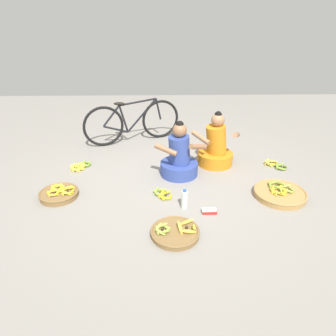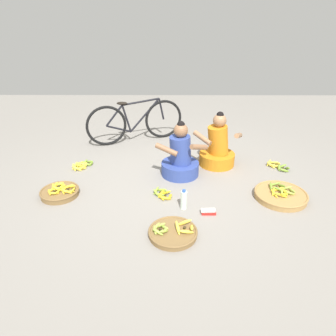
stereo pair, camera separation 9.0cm
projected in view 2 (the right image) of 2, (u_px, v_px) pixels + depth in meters
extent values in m
plane|color=gray|center=(168.00, 185.00, 4.00)|extent=(10.00, 10.00, 0.00)
cylinder|color=#334793|center=(180.00, 168.00, 4.23)|extent=(0.52, 0.52, 0.18)
cylinder|color=#334793|center=(180.00, 150.00, 4.10)|extent=(0.35, 0.33, 0.40)
sphere|color=#8C6042|center=(181.00, 130.00, 3.97)|extent=(0.19, 0.19, 0.19)
sphere|color=black|center=(181.00, 125.00, 3.94)|extent=(0.10, 0.10, 0.10)
cylinder|color=#8C6042|center=(166.00, 150.00, 3.91)|extent=(0.31, 0.17, 0.16)
cylinder|color=#8C6042|center=(199.00, 147.00, 3.99)|extent=(0.27, 0.26, 0.16)
cylinder|color=orange|center=(217.00, 159.00, 4.51)|extent=(0.52, 0.52, 0.18)
cylinder|color=orange|center=(218.00, 140.00, 4.38)|extent=(0.37, 0.33, 0.44)
sphere|color=#9E704C|center=(220.00, 121.00, 4.25)|extent=(0.19, 0.19, 0.19)
sphere|color=black|center=(220.00, 115.00, 4.21)|extent=(0.10, 0.10, 0.10)
cylinder|color=#9E704C|center=(202.00, 138.00, 4.23)|extent=(0.26, 0.27, 0.16)
cylinder|color=#9E704C|center=(238.00, 136.00, 4.31)|extent=(0.18, 0.31, 0.16)
torus|color=black|center=(106.00, 126.00, 5.07)|extent=(0.65, 0.29, 0.68)
torus|color=black|center=(164.00, 119.00, 5.40)|extent=(0.65, 0.29, 0.68)
cylinder|color=black|center=(145.00, 115.00, 5.24)|extent=(0.53, 0.23, 0.55)
cylinder|color=black|center=(127.00, 119.00, 5.15)|extent=(0.15, 0.09, 0.49)
cylinder|color=black|center=(141.00, 102.00, 5.11)|extent=(0.62, 0.27, 0.08)
cylinder|color=black|center=(119.00, 129.00, 5.17)|extent=(0.40, 0.19, 0.18)
cylinder|color=black|center=(114.00, 116.00, 5.05)|extent=(0.30, 0.15, 0.35)
cylinder|color=black|center=(161.00, 109.00, 5.31)|extent=(0.12, 0.07, 0.38)
ellipsoid|color=black|center=(122.00, 103.00, 5.01)|extent=(0.18, 0.08, 0.05)
cylinder|color=#A87F47|center=(281.00, 196.00, 3.70)|extent=(0.62, 0.62, 0.07)
torus|color=#A87F47|center=(281.00, 193.00, 3.68)|extent=(0.63, 0.63, 0.02)
ellipsoid|color=#9EB747|center=(292.00, 191.00, 3.69)|extent=(0.05, 0.15, 0.06)
ellipsoid|color=#9EB747|center=(286.00, 188.00, 3.74)|extent=(0.15, 0.04, 0.08)
ellipsoid|color=#9EB747|center=(282.00, 190.00, 3.70)|extent=(0.06, 0.15, 0.06)
ellipsoid|color=#9EB747|center=(291.00, 193.00, 3.62)|extent=(0.15, 0.06, 0.08)
sphere|color=#382D19|center=(287.00, 191.00, 3.68)|extent=(0.03, 0.03, 0.03)
ellipsoid|color=olive|center=(282.00, 186.00, 3.78)|extent=(0.07, 0.15, 0.09)
ellipsoid|color=olive|center=(275.00, 184.00, 3.83)|extent=(0.16, 0.04, 0.07)
ellipsoid|color=olive|center=(271.00, 186.00, 3.77)|extent=(0.05, 0.16, 0.07)
ellipsoid|color=olive|center=(279.00, 189.00, 3.70)|extent=(0.15, 0.03, 0.09)
sphere|color=#382D19|center=(277.00, 187.00, 3.77)|extent=(0.03, 0.03, 0.03)
ellipsoid|color=yellow|center=(285.00, 193.00, 3.64)|extent=(0.04, 0.16, 0.06)
ellipsoid|color=yellow|center=(282.00, 190.00, 3.69)|extent=(0.13, 0.13, 0.06)
ellipsoid|color=yellow|center=(277.00, 189.00, 3.71)|extent=(0.16, 0.04, 0.08)
ellipsoid|color=yellow|center=(273.00, 191.00, 3.67)|extent=(0.08, 0.16, 0.07)
ellipsoid|color=yellow|center=(274.00, 193.00, 3.64)|extent=(0.06, 0.16, 0.06)
ellipsoid|color=yellow|center=(281.00, 195.00, 3.58)|extent=(0.16, 0.03, 0.08)
ellipsoid|color=yellow|center=(285.00, 195.00, 3.59)|extent=(0.14, 0.11, 0.09)
sphere|color=#382D19|center=(279.00, 193.00, 3.65)|extent=(0.03, 0.03, 0.03)
cylinder|color=brown|center=(173.00, 233.00, 3.07)|extent=(0.49, 0.49, 0.05)
torus|color=brown|center=(173.00, 231.00, 3.06)|extent=(0.50, 0.50, 0.02)
ellipsoid|color=yellow|center=(192.00, 227.00, 3.06)|extent=(0.05, 0.16, 0.09)
ellipsoid|color=yellow|center=(184.00, 222.00, 3.13)|extent=(0.16, 0.04, 0.10)
ellipsoid|color=yellow|center=(178.00, 228.00, 3.05)|extent=(0.07, 0.16, 0.10)
ellipsoid|color=yellow|center=(186.00, 232.00, 3.00)|extent=(0.17, 0.07, 0.08)
sphere|color=#382D19|center=(185.00, 228.00, 3.07)|extent=(0.03, 0.03, 0.03)
ellipsoid|color=#9EB747|center=(166.00, 229.00, 3.04)|extent=(0.05, 0.13, 0.07)
ellipsoid|color=#9EB747|center=(164.00, 227.00, 3.08)|extent=(0.11, 0.11, 0.05)
ellipsoid|color=#9EB747|center=(160.00, 225.00, 3.10)|extent=(0.12, 0.04, 0.08)
ellipsoid|color=#9EB747|center=(156.00, 227.00, 3.08)|extent=(0.10, 0.12, 0.07)
ellipsoid|color=#9EB747|center=(155.00, 230.00, 3.04)|extent=(0.06, 0.13, 0.06)
ellipsoid|color=#9EB747|center=(158.00, 232.00, 3.00)|extent=(0.13, 0.08, 0.07)
ellipsoid|color=#9EB747|center=(164.00, 231.00, 3.01)|extent=(0.11, 0.11, 0.08)
sphere|color=#382D19|center=(160.00, 229.00, 3.05)|extent=(0.03, 0.03, 0.03)
cylinder|color=brown|center=(60.00, 193.00, 3.75)|extent=(0.46, 0.46, 0.07)
torus|color=brown|center=(59.00, 191.00, 3.74)|extent=(0.47, 0.47, 0.02)
ellipsoid|color=yellow|center=(73.00, 190.00, 3.72)|extent=(0.03, 0.14, 0.05)
ellipsoid|color=yellow|center=(72.00, 186.00, 3.77)|extent=(0.14, 0.09, 0.09)
ellipsoid|color=yellow|center=(68.00, 187.00, 3.77)|extent=(0.14, 0.06, 0.07)
ellipsoid|color=yellow|center=(65.00, 188.00, 3.76)|extent=(0.11, 0.13, 0.05)
ellipsoid|color=yellow|center=(63.00, 190.00, 3.69)|extent=(0.09, 0.14, 0.07)
ellipsoid|color=yellow|center=(67.00, 191.00, 3.66)|extent=(0.14, 0.03, 0.09)
ellipsoid|color=yellow|center=(69.00, 192.00, 3.67)|extent=(0.14, 0.09, 0.06)
sphere|color=#382D19|center=(68.00, 189.00, 3.72)|extent=(0.03, 0.03, 0.03)
ellipsoid|color=yellow|center=(63.00, 187.00, 3.76)|extent=(0.07, 0.14, 0.08)
ellipsoid|color=yellow|center=(63.00, 185.00, 3.81)|extent=(0.12, 0.12, 0.07)
ellipsoid|color=yellow|center=(59.00, 184.00, 3.82)|extent=(0.14, 0.07, 0.07)
ellipsoid|color=yellow|center=(55.00, 186.00, 3.79)|extent=(0.08, 0.14, 0.07)
ellipsoid|color=yellow|center=(54.00, 187.00, 3.75)|extent=(0.10, 0.14, 0.08)
ellipsoid|color=yellow|center=(56.00, 188.00, 3.72)|extent=(0.14, 0.06, 0.09)
ellipsoid|color=yellow|center=(61.00, 188.00, 3.73)|extent=(0.12, 0.12, 0.06)
sphere|color=#382D19|center=(59.00, 186.00, 3.77)|extent=(0.04, 0.04, 0.04)
ellipsoid|color=yellow|center=(58.00, 191.00, 3.68)|extent=(0.04, 0.12, 0.05)
ellipsoid|color=yellow|center=(57.00, 189.00, 3.73)|extent=(0.12, 0.08, 0.05)
ellipsoid|color=yellow|center=(52.00, 190.00, 3.72)|extent=(0.11, 0.10, 0.05)
ellipsoid|color=yellow|center=(50.00, 192.00, 3.66)|extent=(0.08, 0.12, 0.05)
ellipsoid|color=yellow|center=(54.00, 193.00, 3.64)|extent=(0.12, 0.07, 0.05)
sphere|color=#382D19|center=(54.00, 191.00, 3.69)|extent=(0.03, 0.03, 0.03)
ellipsoid|color=yellow|center=(278.00, 163.00, 4.49)|extent=(0.05, 0.15, 0.09)
ellipsoid|color=yellow|center=(274.00, 163.00, 4.54)|extent=(0.15, 0.11, 0.06)
ellipsoid|color=yellow|center=(269.00, 163.00, 4.52)|extent=(0.12, 0.15, 0.08)
ellipsoid|color=yellow|center=(271.00, 165.00, 4.45)|extent=(0.13, 0.14, 0.09)
ellipsoid|color=yellow|center=(276.00, 166.00, 4.43)|extent=(0.16, 0.07, 0.08)
sphere|color=#382D19|center=(273.00, 164.00, 4.49)|extent=(0.03, 0.03, 0.03)
ellipsoid|color=olive|center=(288.00, 168.00, 4.36)|extent=(0.04, 0.13, 0.08)
ellipsoid|color=olive|center=(282.00, 166.00, 4.41)|extent=(0.13, 0.04, 0.09)
ellipsoid|color=olive|center=(279.00, 168.00, 4.37)|extent=(0.07, 0.14, 0.08)
ellipsoid|color=olive|center=(284.00, 170.00, 4.31)|extent=(0.14, 0.05, 0.07)
sphere|color=#382D19|center=(283.00, 168.00, 4.36)|extent=(0.03, 0.03, 0.03)
ellipsoid|color=yellow|center=(85.00, 165.00, 4.46)|extent=(0.03, 0.12, 0.06)
ellipsoid|color=yellow|center=(84.00, 163.00, 4.50)|extent=(0.12, 0.07, 0.08)
ellipsoid|color=yellow|center=(80.00, 164.00, 4.50)|extent=(0.11, 0.11, 0.08)
ellipsoid|color=yellow|center=(78.00, 165.00, 4.47)|extent=(0.04, 0.12, 0.07)
ellipsoid|color=yellow|center=(79.00, 166.00, 4.43)|extent=(0.12, 0.10, 0.06)
ellipsoid|color=yellow|center=(82.00, 166.00, 4.42)|extent=(0.12, 0.08, 0.08)
sphere|color=#382D19|center=(82.00, 165.00, 4.46)|extent=(0.03, 0.03, 0.03)
ellipsoid|color=olive|center=(91.00, 163.00, 4.52)|extent=(0.05, 0.13, 0.06)
ellipsoid|color=olive|center=(90.00, 162.00, 4.57)|extent=(0.13, 0.07, 0.06)
ellipsoid|color=olive|center=(85.00, 162.00, 4.54)|extent=(0.08, 0.13, 0.08)
ellipsoid|color=olive|center=(85.00, 164.00, 4.49)|extent=(0.11, 0.11, 0.08)
ellipsoid|color=olive|center=(88.00, 164.00, 4.48)|extent=(0.13, 0.06, 0.08)
sphere|color=#382D19|center=(88.00, 163.00, 4.52)|extent=(0.03, 0.03, 0.03)
ellipsoid|color=yellow|center=(84.00, 167.00, 4.41)|extent=(0.06, 0.17, 0.07)
ellipsoid|color=yellow|center=(83.00, 165.00, 4.47)|extent=(0.16, 0.11, 0.06)
ellipsoid|color=yellow|center=(80.00, 164.00, 4.48)|extent=(0.16, 0.04, 0.07)
ellipsoid|color=yellow|center=(75.00, 166.00, 4.43)|extent=(0.08, 0.17, 0.09)
ellipsoid|color=yellow|center=(74.00, 167.00, 4.39)|extent=(0.10, 0.16, 0.09)
ellipsoid|color=yellow|center=(77.00, 168.00, 4.35)|extent=(0.17, 0.08, 0.09)
ellipsoid|color=yellow|center=(81.00, 168.00, 4.36)|extent=(0.15, 0.12, 0.07)
sphere|color=#382D19|center=(79.00, 167.00, 4.42)|extent=(0.03, 0.03, 0.03)
ellipsoid|color=gold|center=(170.00, 196.00, 3.71)|extent=(0.06, 0.14, 0.06)
ellipsoid|color=gold|center=(166.00, 193.00, 3.77)|extent=(0.14, 0.04, 0.08)
ellipsoid|color=gold|center=(161.00, 194.00, 3.74)|extent=(0.10, 0.14, 0.08)
ellipsoid|color=gold|center=(161.00, 197.00, 3.69)|extent=(0.10, 0.14, 0.06)
ellipsoid|color=gold|center=(166.00, 198.00, 3.66)|extent=(0.14, 0.05, 0.07)
sphere|color=#382D19|center=(165.00, 195.00, 3.71)|extent=(0.03, 0.03, 0.03)
ellipsoid|color=#8CAD38|center=(165.00, 191.00, 3.80)|extent=(0.06, 0.14, 0.08)
ellipsoid|color=#8CAD38|center=(161.00, 190.00, 3.84)|extent=(0.14, 0.06, 0.05)
ellipsoid|color=#8CAD38|center=(156.00, 191.00, 3.81)|extent=(0.09, 0.14, 0.08)
ellipsoid|color=#8CAD38|center=(156.00, 193.00, 3.75)|extent=(0.11, 0.12, 0.08)
ellipsoid|color=#8CAD38|center=(161.00, 195.00, 3.73)|extent=(0.14, 0.04, 0.06)
sphere|color=#382D19|center=(160.00, 192.00, 3.79)|extent=(0.03, 0.03, 0.03)
cylinder|color=silver|center=(184.00, 200.00, 3.46)|extent=(0.07, 0.07, 0.22)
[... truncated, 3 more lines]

